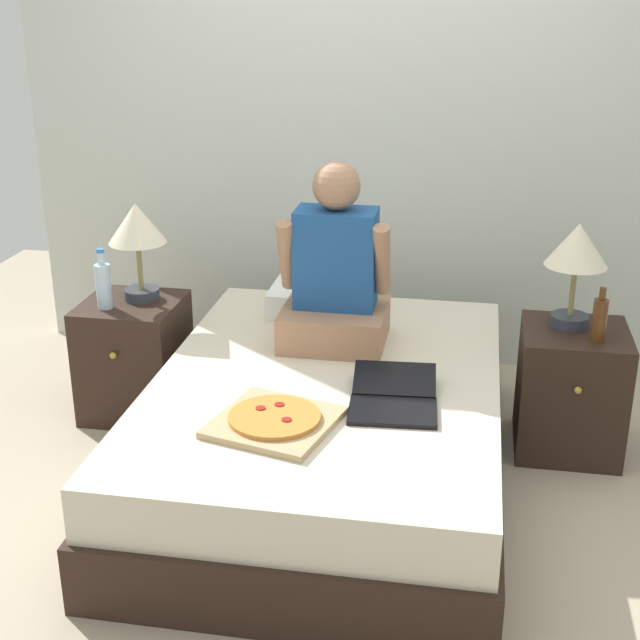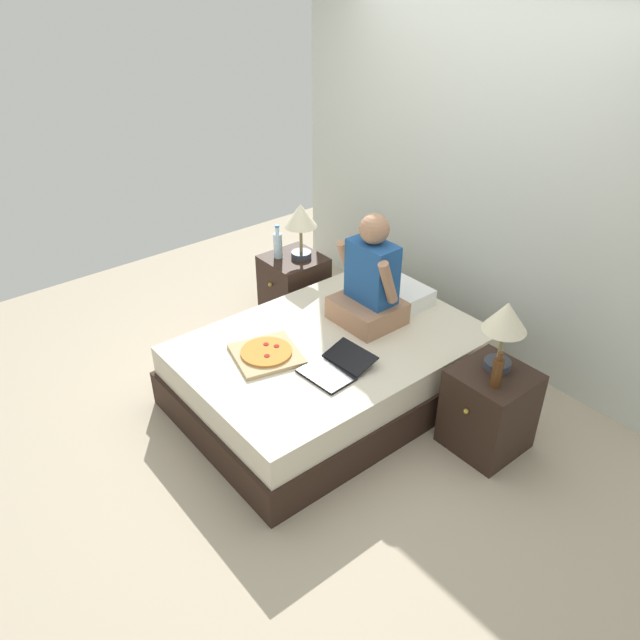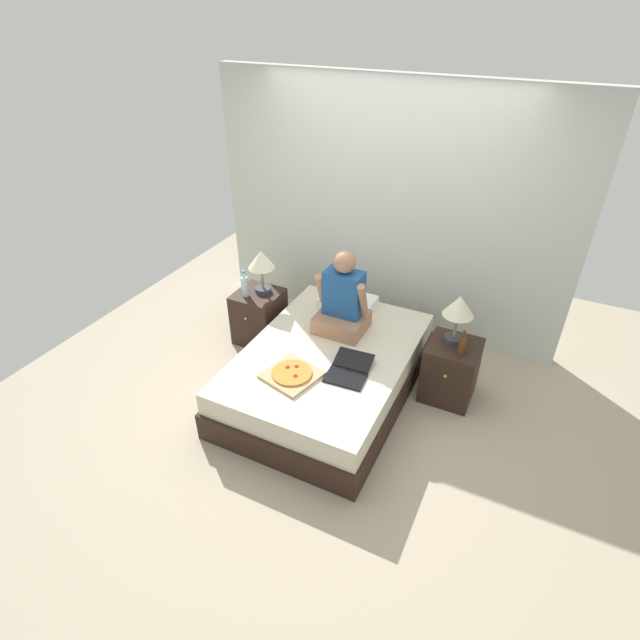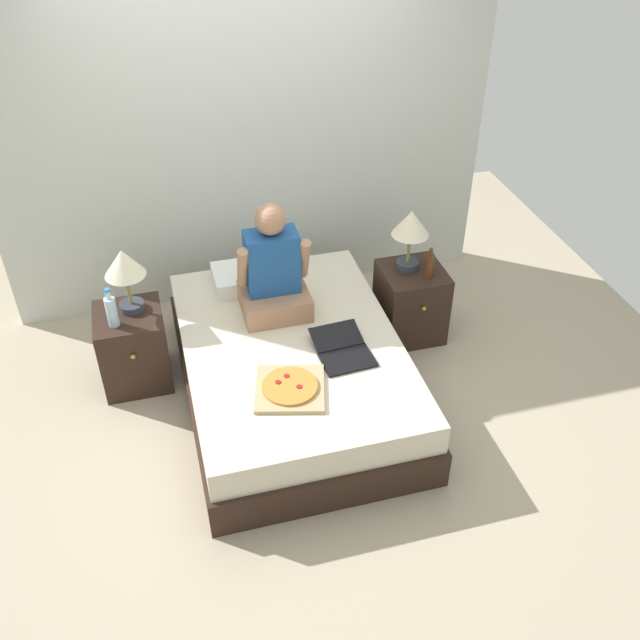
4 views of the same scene
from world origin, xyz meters
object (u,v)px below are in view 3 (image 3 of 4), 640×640
Objects in this scene: water_bottle at (245,286)px; laptop at (348,372)px; nightstand_right at (450,370)px; lamp_on_right_nightstand at (459,309)px; lamp_on_left_nightstand at (261,263)px; person_seated at (343,302)px; bed at (327,372)px; beer_bottle at (462,344)px; pizza_box at (292,374)px; nightstand_left at (259,316)px.

laptop is (1.35, -0.56, -0.18)m from water_bottle.
water_bottle is 2.10m from nightstand_right.
water_bottle is at bearing -176.05° from lamp_on_right_nightstand.
person_seated is at bearing -7.48° from lamp_on_left_nightstand.
bed is 0.64m from person_seated.
beer_bottle is (0.10, -0.15, -0.23)m from lamp_on_right_nightstand.
beer_bottle is 0.53× the size of laptop.
laptop is at bearing -144.79° from beer_bottle.
beer_bottle is at bearing -0.27° from water_bottle.
nightstand_right is (1.94, -0.05, -0.60)m from lamp_on_left_nightstand.
pizza_box is at bearing -104.68° from bed.
bed is 3.61× the size of nightstand_left.
bed is 4.42× the size of lamp_on_right_nightstand.
bed is 4.42× the size of lamp_on_left_nightstand.
pizza_box is at bearing -150.04° from laptop.
lamp_on_left_nightstand is 1.96× the size of beer_bottle.
beer_bottle is at bearing -2.79° from nightstand_left.
bed is at bearing -24.04° from nightstand_left.
water_bottle is 2.13m from beer_bottle.
person_seated is at bearing -173.03° from lamp_on_right_nightstand.
nightstand_right is at bearing 24.04° from bed.
lamp_on_left_nightstand is 1.47m from laptop.
nightstand_right is (1.98, 0.00, 0.00)m from nightstand_left.
lamp_on_right_nightstand reaches higher than nightstand_right.
laptop is (1.23, -0.70, -0.40)m from lamp_on_left_nightstand.
lamp_on_left_nightstand is 0.94m from person_seated.
nightstand_right reaches higher than laptop.
pizza_box is at bearing -39.46° from water_bottle.
person_seated reaches higher than nightstand_left.
lamp_on_right_nightstand is 0.58× the size of person_seated.
person_seated is (-1.02, -0.07, 0.47)m from nightstand_right.
laptop is at bearing -36.02° from bed.
person_seated is (1.04, 0.02, 0.09)m from water_bottle.
nightstand_right is at bearing 42.52° from laptop.
nightstand_left is 2.09m from beer_bottle.
pizza_box is (0.84, -0.93, -0.40)m from lamp_on_left_nightstand.
lamp_on_right_nightstand is at bearing 27.12° from bed.
nightstand_left is (-0.99, 0.44, 0.05)m from bed.
person_seated is (0.96, -0.07, 0.47)m from nightstand_left.
beer_bottle is at bearing 35.21° from laptop.
nightstand_right is at bearing -1.48° from lamp_on_left_nightstand.
nightstand_right is 1.13× the size of pizza_box.
lamp_on_left_nightstand is (0.04, 0.05, 0.60)m from nightstand_left.
pizza_box is (-0.11, -0.44, 0.25)m from bed.
water_bottle is 0.57× the size of pizza_box.
beer_bottle is (1.06, 0.34, 0.42)m from bed.
water_bottle is at bearing 157.60° from laptop.
lamp_on_left_nightstand reaches higher than pizza_box.
nightstand_left is at bearing 48.35° from water_bottle.
lamp_on_right_nightstand is at bearing 0.00° from lamp_on_left_nightstand.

